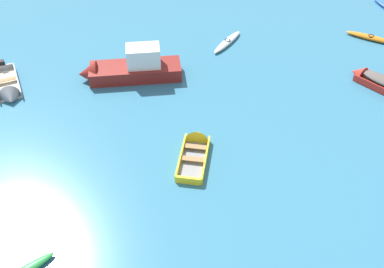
% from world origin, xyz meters
% --- Properties ---
extents(kayak_orange_back_row_center, '(3.45, 2.08, 0.34)m').
position_xyz_m(kayak_orange_back_row_center, '(12.04, 33.67, 0.16)').
color(kayak_orange_back_row_center, orange).
rests_on(kayak_orange_back_row_center, ground_plane).
extents(motor_launch_maroon_far_right, '(6.60, 2.93, 2.45)m').
position_xyz_m(motor_launch_maroon_far_right, '(-4.39, 27.59, 0.69)').
color(motor_launch_maroon_far_right, maroon).
rests_on(motor_launch_maroon_far_right, ground_plane).
extents(rowboat_red_back_row_left, '(3.55, 3.42, 1.09)m').
position_xyz_m(rowboat_red_back_row_left, '(10.93, 28.00, 0.34)').
color(rowboat_red_back_row_left, gray).
rests_on(rowboat_red_back_row_left, ground_plane).
extents(kayak_white_back_row_right, '(2.18, 3.39, 0.34)m').
position_xyz_m(kayak_white_back_row_right, '(1.76, 32.28, 0.16)').
color(kayak_white_back_row_right, white).
rests_on(kayak_white_back_row_right, ground_plane).
extents(rowboat_grey_outer_right, '(3.05, 4.15, 1.24)m').
position_xyz_m(rowboat_grey_outer_right, '(-11.34, 25.33, 0.22)').
color(rowboat_grey_outer_right, beige).
rests_on(rowboat_grey_outer_right, ground_plane).
extents(rowboat_yellow_cluster_outer, '(1.59, 3.70, 1.21)m').
position_xyz_m(rowboat_yellow_cluster_outer, '(0.28, 21.36, 0.19)').
color(rowboat_yellow_cluster_outer, gray).
rests_on(rowboat_yellow_cluster_outer, ground_plane).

